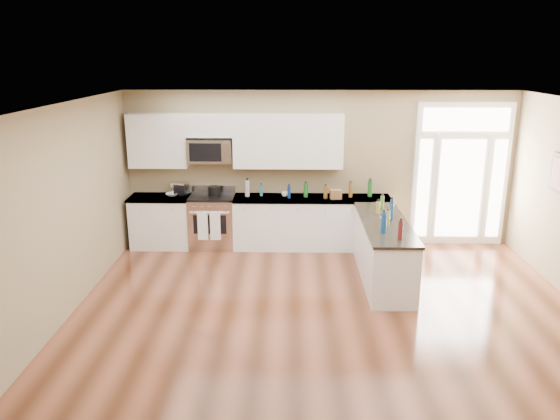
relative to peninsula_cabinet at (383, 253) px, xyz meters
The scene contains 18 objects.
ground 2.46m from the peninsula_cabinet, 112.44° to the right, with size 8.00×8.00×0.00m, color #4E2816.
room_shell 2.74m from the peninsula_cabinet, 112.44° to the right, with size 8.00×8.00×8.00m.
back_cabinet_left 4.06m from the peninsula_cabinet, 159.09° to the left, with size 1.10×0.66×0.94m.
back_cabinet_right 1.81m from the peninsula_cabinet, 126.68° to the left, with size 2.85×0.66×0.94m.
peninsula_cabinet is the anchor object (origin of this frame).
upper_cabinet_left 4.39m from the peninsula_cabinet, 157.26° to the left, with size 1.04×0.33×0.95m, color white.
upper_cabinet_right 2.65m from the peninsula_cabinet, 133.15° to the left, with size 1.94×0.33×0.95m, color white.
upper_cabinet_short 3.73m from the peninsula_cabinet, 150.98° to the left, with size 0.82×0.33×0.40m, color white.
microwave 3.53m from the peninsula_cabinet, 151.57° to the left, with size 0.78×0.41×0.42m.
entry_door 2.52m from the peninsula_cabinet, 46.51° to the left, with size 1.70×0.10×2.60m.
kitchen_range 3.21m from the peninsula_cabinet, 153.18° to the left, with size 0.80×0.71×1.08m.
stockpot 3.27m from the peninsula_cabinet, 151.42° to the left, with size 0.23×0.23×0.17m, color black.
toaster_oven 3.85m from the peninsula_cabinet, 155.38° to the left, with size 0.27×0.22×0.23m, color silver.
cardboard_box 1.61m from the peninsula_cabinet, 115.53° to the left, with size 0.20×0.14×0.16m, color brown.
bowl_left 3.93m from the peninsula_cabinet, 157.35° to the left, with size 0.21×0.21×0.05m, color white.
bowl_peninsula 0.53m from the peninsula_cabinet, 75.08° to the left, with size 0.15×0.15×0.05m, color white.
cup_counter 2.22m from the peninsula_cabinet, 136.15° to the left, with size 0.11×0.11×0.09m, color white.
counter_bottles 1.17m from the peninsula_cabinet, 129.02° to the left, with size 2.41×2.45×0.32m.
Camera 1 is at (-0.52, -5.75, 3.41)m, focal length 35.00 mm.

